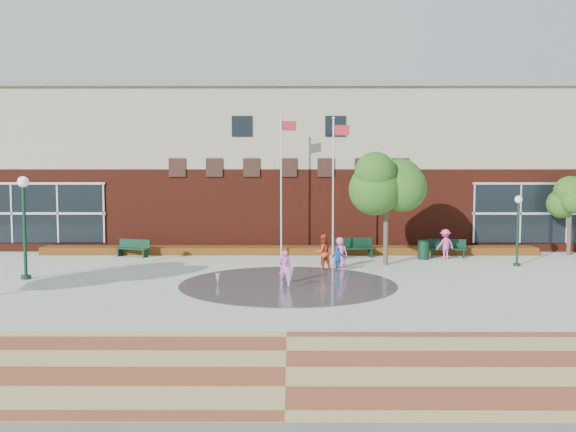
{
  "coord_description": "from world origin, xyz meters",
  "views": [
    {
      "loc": [
        0.1,
        -20.35,
        4.4
      ],
      "look_at": [
        0.0,
        4.0,
        2.6
      ],
      "focal_mm": 38.0,
      "sensor_mm": 36.0,
      "label": 1
    }
  ],
  "objects_px": {
    "flagpole_left": "(282,177)",
    "trash_can": "(424,250)",
    "bench_left": "(133,251)",
    "flagpole_right": "(334,181)",
    "child_splash": "(285,268)"
  },
  "relations": [
    {
      "from": "trash_can",
      "to": "child_splash",
      "type": "xyz_separation_m",
      "value": [
        -6.83,
        -6.66,
        0.16
      ]
    },
    {
      "from": "bench_left",
      "to": "flagpole_right",
      "type": "bearing_deg",
      "value": 10.38
    },
    {
      "from": "flagpole_left",
      "to": "trash_can",
      "type": "distance_m",
      "value": 7.96
    },
    {
      "from": "flagpole_right",
      "to": "trash_can",
      "type": "height_order",
      "value": "flagpole_right"
    },
    {
      "from": "flagpole_right",
      "to": "trash_can",
      "type": "distance_m",
      "value": 5.68
    },
    {
      "from": "trash_can",
      "to": "child_splash",
      "type": "height_order",
      "value": "child_splash"
    },
    {
      "from": "trash_can",
      "to": "child_splash",
      "type": "bearing_deg",
      "value": -135.7
    },
    {
      "from": "flagpole_left",
      "to": "bench_left",
      "type": "xyz_separation_m",
      "value": [
        -7.64,
        -0.01,
        -3.79
      ]
    },
    {
      "from": "flagpole_left",
      "to": "trash_can",
      "type": "bearing_deg",
      "value": -22.69
    },
    {
      "from": "flagpole_left",
      "to": "trash_can",
      "type": "relative_size",
      "value": 7.38
    },
    {
      "from": "trash_can",
      "to": "child_splash",
      "type": "relative_size",
      "value": 0.74
    },
    {
      "from": "bench_left",
      "to": "trash_can",
      "type": "relative_size",
      "value": 1.87
    },
    {
      "from": "flagpole_right",
      "to": "flagpole_left",
      "type": "bearing_deg",
      "value": 141.23
    },
    {
      "from": "child_splash",
      "to": "trash_can",
      "type": "bearing_deg",
      "value": -152.38
    },
    {
      "from": "flagpole_left",
      "to": "bench_left",
      "type": "distance_m",
      "value": 8.53
    }
  ]
}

